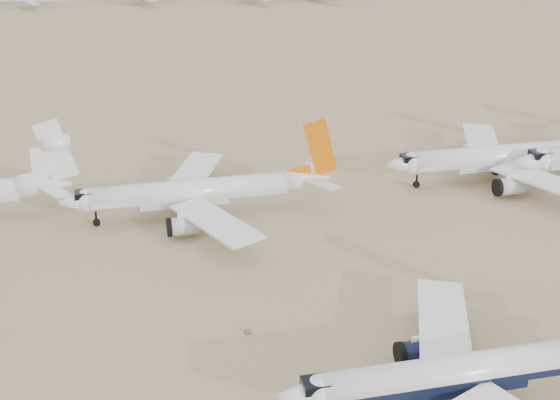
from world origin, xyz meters
name	(u,v)px	position (x,y,z in m)	size (l,w,h in m)	color
ground	(502,362)	(0.00, 0.00, 0.00)	(7000.00, 7000.00, 0.00)	#856A4D
main_airliner	(484,370)	(-6.72, -6.99, 4.57)	(47.14, 46.04, 16.64)	white
row2_gold_tail	(509,156)	(33.02, 59.63, 5.03)	(50.50, 49.39, 17.98)	white
row2_orange_tail	(201,192)	(-30.76, 55.62, 4.81)	(48.01, 46.96, 17.13)	white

